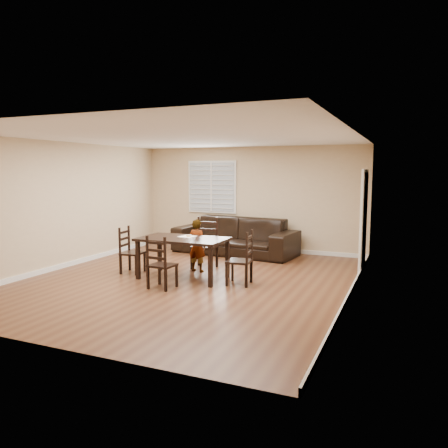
% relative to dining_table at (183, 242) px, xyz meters
% --- Properties ---
extents(ground, '(7.00, 7.00, 0.00)m').
position_rel_dining_table_xyz_m(ground, '(0.17, -0.08, -0.71)').
color(ground, brown).
rests_on(ground, ground).
extents(room, '(6.04, 7.04, 2.72)m').
position_rel_dining_table_xyz_m(room, '(0.20, 0.10, 1.10)').
color(room, '#CDB48A').
rests_on(room, ground).
extents(dining_table, '(1.70, 0.96, 0.80)m').
position_rel_dining_table_xyz_m(dining_table, '(0.00, 0.00, 0.00)').
color(dining_table, black).
rests_on(dining_table, ground).
extents(chair_near, '(0.52, 0.49, 1.09)m').
position_rel_dining_table_xyz_m(chair_near, '(-0.01, 1.09, -0.21)').
color(chair_near, black).
rests_on(chair_near, ground).
extents(chair_far, '(0.46, 0.43, 0.96)m').
position_rel_dining_table_xyz_m(chair_far, '(-0.01, -0.89, -0.27)').
color(chair_far, black).
rests_on(chair_far, ground).
extents(chair_left, '(0.44, 0.47, 0.95)m').
position_rel_dining_table_xyz_m(chair_left, '(-1.28, -0.02, -0.28)').
color(chair_left, black).
rests_on(chair_left, ground).
extents(chair_right, '(0.47, 0.50, 1.00)m').
position_rel_dining_table_xyz_m(chair_right, '(1.29, 0.02, -0.25)').
color(chair_right, black).
rests_on(chair_right, ground).
extents(child, '(0.43, 0.31, 1.10)m').
position_rel_dining_table_xyz_m(child, '(-0.00, 0.62, -0.16)').
color(child, gray).
rests_on(child, ground).
extents(napkin, '(0.33, 0.33, 0.00)m').
position_rel_dining_table_xyz_m(napkin, '(-0.00, 0.19, 0.09)').
color(napkin, white).
rests_on(napkin, dining_table).
extents(donut, '(0.09, 0.09, 0.03)m').
position_rel_dining_table_xyz_m(donut, '(0.02, 0.19, 0.11)').
color(donut, '#C79547').
rests_on(donut, napkin).
extents(sofa, '(3.22, 1.55, 0.91)m').
position_rel_dining_table_xyz_m(sofa, '(-0.01, 2.74, -0.26)').
color(sofa, black).
rests_on(sofa, ground).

